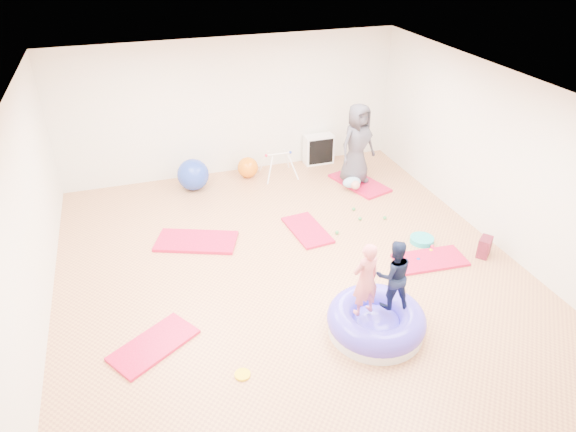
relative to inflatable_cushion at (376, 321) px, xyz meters
name	(u,v)px	position (x,y,z in m)	size (l,w,h in m)	color
room	(295,195)	(-0.64, 1.47, 1.24)	(7.01, 8.01, 2.81)	tan
gym_mat_front_left	(154,345)	(-2.83, 0.62, -0.14)	(1.10, 0.55, 0.05)	#CA1B46
gym_mat_mid_left	(196,241)	(-1.91, 2.86, -0.13)	(1.33, 0.67, 0.06)	#CA1B46
gym_mat_center_back	(307,230)	(0.00, 2.63, -0.14)	(1.08, 0.54, 0.05)	#CA1B46
gym_mat_right	(430,260)	(1.55, 1.16, -0.14)	(1.12, 0.56, 0.05)	#CA1B46
gym_mat_rear_right	(359,183)	(1.64, 4.00, -0.13)	(1.28, 0.64, 0.05)	#CA1B46
inflatable_cushion	(376,321)	(0.00, 0.00, 0.00)	(1.30, 1.30, 0.41)	silver
child_pink	(366,276)	(-0.18, 0.05, 0.74)	(0.38, 0.25, 1.05)	#E56E75
child_navy	(394,272)	(0.22, 0.07, 0.71)	(0.48, 0.37, 0.99)	#111A36
adult_caregiver	(357,144)	(1.56, 4.07, 0.71)	(0.80, 0.52, 1.64)	#3D3B44
infant	(352,183)	(1.38, 3.79, 0.01)	(0.38, 0.39, 0.22)	#82ACCA
ball_pit_balls	(387,233)	(1.27, 2.10, -0.13)	(1.40, 1.89, 0.07)	#1F3BAE
exercise_ball_blue	(193,175)	(-1.62, 4.86, 0.16)	(0.63, 0.63, 0.63)	#1F3BAE
exercise_ball_orange	(248,167)	(-0.45, 5.05, 0.06)	(0.43, 0.43, 0.43)	orange
infant_play_gym	(278,161)	(0.16, 4.85, 0.20)	(0.70, 0.67, 0.54)	white
cube_shelf	(319,149)	(1.22, 5.26, 0.16)	(0.64, 0.32, 0.64)	white
balance_disc	(422,240)	(1.72, 1.69, -0.12)	(0.40, 0.40, 0.09)	#1FACB2
backpack	(485,247)	(2.46, 1.04, 0.00)	(0.28, 0.17, 0.32)	#B22848
yellow_toy	(243,375)	(-1.86, -0.21, -0.15)	(0.19, 0.19, 0.03)	yellow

